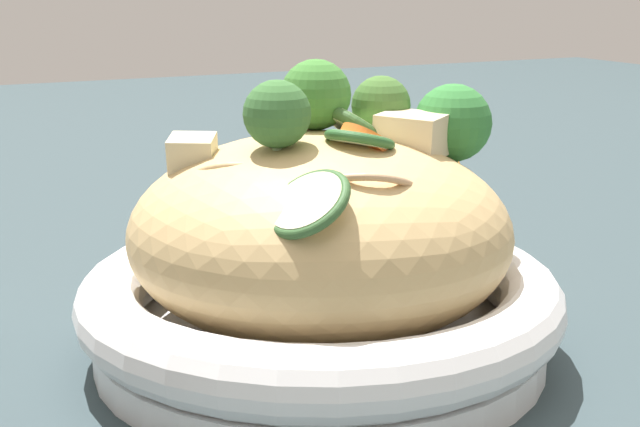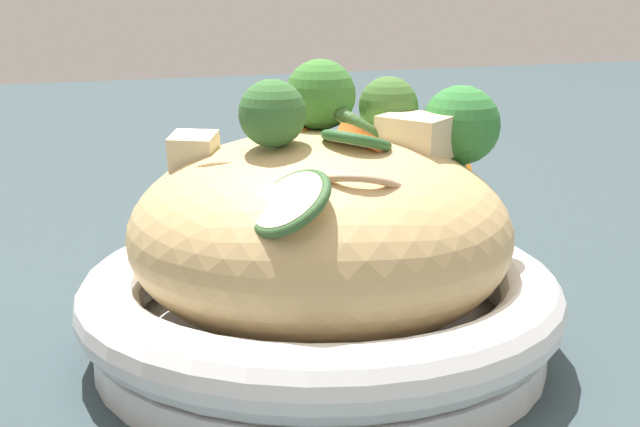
# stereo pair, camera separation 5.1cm
# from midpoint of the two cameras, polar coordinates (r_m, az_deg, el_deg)

# --- Properties ---
(ground_plane) EXTENTS (3.00, 3.00, 0.00)m
(ground_plane) POSITION_cam_midpoint_polar(r_m,az_deg,el_deg) (0.54, -2.75, -8.79)
(ground_plane) COLOR #313F43
(serving_bowl) EXTENTS (0.28, 0.28, 0.06)m
(serving_bowl) POSITION_cam_midpoint_polar(r_m,az_deg,el_deg) (0.53, -2.78, -5.97)
(serving_bowl) COLOR white
(serving_bowl) RESTS_ON ground_plane
(noodle_heap) EXTENTS (0.22, 0.22, 0.11)m
(noodle_heap) POSITION_cam_midpoint_polar(r_m,az_deg,el_deg) (0.52, -2.85, -1.21)
(noodle_heap) COLOR tan
(noodle_heap) RESTS_ON serving_bowl
(broccoli_florets) EXTENTS (0.17, 0.08, 0.08)m
(broccoli_florets) POSITION_cam_midpoint_polar(r_m,az_deg,el_deg) (0.53, 0.71, 6.19)
(broccoli_florets) COLOR #99AB6D
(broccoli_florets) RESTS_ON serving_bowl
(carrot_coins) EXTENTS (0.12, 0.09, 0.05)m
(carrot_coins) POSITION_cam_midpoint_polar(r_m,az_deg,el_deg) (0.52, -0.04, 4.46)
(carrot_coins) COLOR orange
(carrot_coins) RESTS_ON serving_bowl
(zucchini_slices) EXTENTS (0.11, 0.13, 0.05)m
(zucchini_slices) POSITION_cam_midpoint_polar(r_m,az_deg,el_deg) (0.49, -1.57, 3.86)
(zucchini_slices) COLOR beige
(zucchini_slices) RESTS_ON serving_bowl
(chicken_chunks) EXTENTS (0.16, 0.08, 0.03)m
(chicken_chunks) POSITION_cam_midpoint_polar(r_m,az_deg,el_deg) (0.51, -0.37, 4.61)
(chicken_chunks) COLOR beige
(chicken_chunks) RESTS_ON serving_bowl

